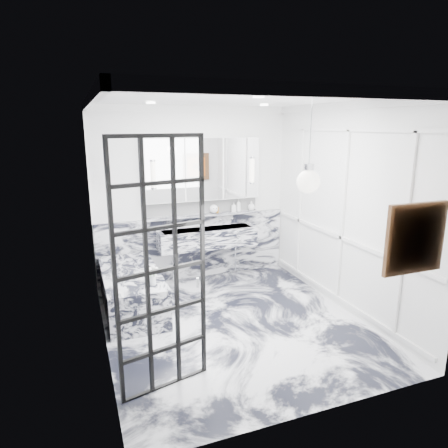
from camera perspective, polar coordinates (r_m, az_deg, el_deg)
name	(u,v)px	position (r m, az deg, el deg)	size (l,w,h in m)	color
floor	(234,323)	(5.35, 1.49, -13.98)	(3.60, 3.60, 0.00)	silver
ceiling	(236,98)	(4.74, 1.71, 17.51)	(3.60, 3.60, 0.00)	white
wall_back	(193,195)	(6.52, -4.41, 4.15)	(3.60, 3.60, 0.00)	white
wall_front	(319,266)	(3.33, 13.46, -5.84)	(3.60, 3.60, 0.00)	white
wall_left	(98,230)	(4.52, -17.56, -0.88)	(3.60, 3.60, 0.00)	white
wall_right	(344,209)	(5.65, 16.81, 2.06)	(3.60, 3.60, 0.00)	white
marble_clad_back	(195,247)	(6.70, -4.22, -3.28)	(3.18, 0.05, 1.05)	silver
marble_clad_left	(100,236)	(4.53, -17.32, -1.60)	(0.02, 3.56, 2.68)	silver
panel_molding	(343,216)	(5.65, 16.58, 1.05)	(0.03, 3.40, 2.30)	white
soap_bottle_a	(238,205)	(6.73, 2.08, 2.67)	(0.08, 0.08, 0.20)	#8C5919
soap_bottle_b	(234,207)	(6.70, 1.39, 2.46)	(0.07, 0.08, 0.16)	#4C4C51
soap_bottle_c	(251,206)	(6.83, 3.92, 2.62)	(0.12, 0.12, 0.16)	silver
face_pot	(214,209)	(6.58, -1.49, 2.18)	(0.14, 0.14, 0.14)	white
amber_bottle	(218,210)	(6.61, -0.93, 2.01)	(0.04, 0.04, 0.10)	#8C5919
flower_vase	(153,280)	(5.14, -10.13, -7.90)	(0.08, 0.08, 0.12)	silver
crittall_door	(162,270)	(3.73, -8.89, -6.56)	(0.88, 0.04, 2.42)	black
artwork	(415,238)	(3.97, 25.67, -1.87)	(0.55, 0.05, 0.55)	#CC5314
pendant_light	(308,182)	(3.90, 11.95, 5.93)	(0.22, 0.22, 0.22)	white
trough_sink	(207,238)	(6.49, -2.42, -1.95)	(1.60, 0.45, 0.30)	silver
ledge	(204,215)	(6.56, -2.91, 1.28)	(1.90, 0.14, 0.04)	silver
subway_tile	(203,206)	(6.59, -3.09, 2.54)	(1.90, 0.03, 0.23)	white
mirror_cabinet	(203,169)	(6.44, -3.00, 7.81)	(1.90, 0.16, 1.00)	white
sconce_left	(153,175)	(6.15, -10.07, 6.96)	(0.07, 0.07, 0.40)	white
sconce_right	(252,170)	(6.65, 4.06, 7.65)	(0.07, 0.07, 0.40)	white
bathtub	(132,290)	(5.75, -13.03, -9.24)	(0.75, 1.65, 0.55)	silver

